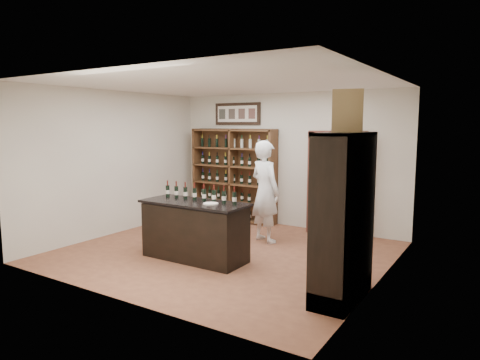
# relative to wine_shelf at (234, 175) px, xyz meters

# --- Properties ---
(floor) EXTENTS (5.50, 5.50, 0.00)m
(floor) POSITION_rel_wine_shelf_xyz_m (1.30, -2.33, -1.10)
(floor) COLOR #93583A
(floor) RESTS_ON ground
(ceiling) EXTENTS (5.50, 5.50, 0.00)m
(ceiling) POSITION_rel_wine_shelf_xyz_m (1.30, -2.33, 1.90)
(ceiling) COLOR white
(ceiling) RESTS_ON wall_back
(wall_back) EXTENTS (5.50, 0.04, 3.00)m
(wall_back) POSITION_rel_wine_shelf_xyz_m (1.30, 0.17, 0.40)
(wall_back) COLOR silver
(wall_back) RESTS_ON ground
(wall_left) EXTENTS (0.04, 5.00, 3.00)m
(wall_left) POSITION_rel_wine_shelf_xyz_m (-1.45, -2.33, 0.40)
(wall_left) COLOR silver
(wall_left) RESTS_ON ground
(wall_right) EXTENTS (0.04, 5.00, 3.00)m
(wall_right) POSITION_rel_wine_shelf_xyz_m (4.05, -2.33, 0.40)
(wall_right) COLOR silver
(wall_right) RESTS_ON ground
(wine_shelf) EXTENTS (2.20, 0.38, 2.20)m
(wine_shelf) POSITION_rel_wine_shelf_xyz_m (0.00, 0.00, 0.00)
(wine_shelf) COLOR brown
(wine_shelf) RESTS_ON ground
(framed_picture) EXTENTS (1.25, 0.04, 0.52)m
(framed_picture) POSITION_rel_wine_shelf_xyz_m (0.00, 0.14, 1.45)
(framed_picture) COLOR black
(framed_picture) RESTS_ON wall_back
(arched_doorway) EXTENTS (1.17, 0.35, 2.17)m
(arched_doorway) POSITION_rel_wine_shelf_xyz_m (2.55, -0.00, 0.04)
(arched_doorway) COLOR black
(arched_doorway) RESTS_ON ground
(emergency_light) EXTENTS (0.30, 0.10, 0.10)m
(emergency_light) POSITION_rel_wine_shelf_xyz_m (2.55, 0.09, 1.30)
(emergency_light) COLOR white
(emergency_light) RESTS_ON wall_back
(tasting_counter) EXTENTS (1.88, 0.78, 1.00)m
(tasting_counter) POSITION_rel_wine_shelf_xyz_m (1.10, -2.93, -0.61)
(tasting_counter) COLOR black
(tasting_counter) RESTS_ON ground
(counter_bottle_0) EXTENTS (0.07, 0.07, 0.30)m
(counter_bottle_0) POSITION_rel_wine_shelf_xyz_m (0.38, -2.80, 0.01)
(counter_bottle_0) COLOR black
(counter_bottle_0) RESTS_ON tasting_counter
(counter_bottle_1) EXTENTS (0.07, 0.07, 0.30)m
(counter_bottle_1) POSITION_rel_wine_shelf_xyz_m (0.59, -2.80, 0.01)
(counter_bottle_1) COLOR black
(counter_bottle_1) RESTS_ON tasting_counter
(counter_bottle_2) EXTENTS (0.07, 0.07, 0.30)m
(counter_bottle_2) POSITION_rel_wine_shelf_xyz_m (0.79, -2.80, 0.01)
(counter_bottle_2) COLOR black
(counter_bottle_2) RESTS_ON tasting_counter
(counter_bottle_3) EXTENTS (0.07, 0.07, 0.30)m
(counter_bottle_3) POSITION_rel_wine_shelf_xyz_m (1.00, -2.80, 0.01)
(counter_bottle_3) COLOR black
(counter_bottle_3) RESTS_ON tasting_counter
(counter_bottle_4) EXTENTS (0.07, 0.07, 0.30)m
(counter_bottle_4) POSITION_rel_wine_shelf_xyz_m (1.20, -2.80, 0.01)
(counter_bottle_4) COLOR black
(counter_bottle_4) RESTS_ON tasting_counter
(counter_bottle_5) EXTENTS (0.07, 0.07, 0.30)m
(counter_bottle_5) POSITION_rel_wine_shelf_xyz_m (1.41, -2.80, 0.01)
(counter_bottle_5) COLOR black
(counter_bottle_5) RESTS_ON tasting_counter
(counter_bottle_6) EXTENTS (0.07, 0.07, 0.30)m
(counter_bottle_6) POSITION_rel_wine_shelf_xyz_m (1.61, -2.80, 0.01)
(counter_bottle_6) COLOR black
(counter_bottle_6) RESTS_ON tasting_counter
(counter_bottle_7) EXTENTS (0.07, 0.07, 0.30)m
(counter_bottle_7) POSITION_rel_wine_shelf_xyz_m (1.82, -2.80, 0.01)
(counter_bottle_7) COLOR black
(counter_bottle_7) RESTS_ON tasting_counter
(side_cabinet) EXTENTS (0.48, 1.20, 2.20)m
(side_cabinet) POSITION_rel_wine_shelf_xyz_m (3.82, -3.23, -0.35)
(side_cabinet) COLOR black
(side_cabinet) RESTS_ON ground
(shopkeeper) EXTENTS (0.85, 0.70, 1.99)m
(shopkeeper) POSITION_rel_wine_shelf_xyz_m (1.57, -1.30, -0.10)
(shopkeeper) COLOR white
(shopkeeper) RESTS_ON ground
(plate) EXTENTS (0.25, 0.25, 0.02)m
(plate) POSITION_rel_wine_shelf_xyz_m (1.47, -2.97, -0.09)
(plate) COLOR silver
(plate) RESTS_ON tasting_counter
(wine_crate) EXTENTS (0.41, 0.26, 0.53)m
(wine_crate) POSITION_rel_wine_shelf_xyz_m (3.82, -3.27, 1.37)
(wine_crate) COLOR tan
(wine_crate) RESTS_ON side_cabinet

